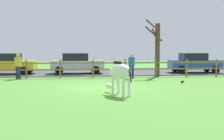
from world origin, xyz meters
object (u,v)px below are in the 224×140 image
(parked_car_blue, at_px, (194,63))
(visitor_left_of_tree, at_px, (18,65))
(parked_car_yellow, at_px, (8,63))
(crow_on_grass, at_px, (182,82))
(parked_car_silver, at_px, (77,63))
(bare_tree, at_px, (157,48))
(zebra, at_px, (120,73))
(visitor_right_of_tree, at_px, (132,65))

(parked_car_blue, xyz_separation_m, visitor_left_of_tree, (-13.04, -2.96, 0.06))
(parked_car_yellow, bearing_deg, crow_on_grass, -32.83)
(crow_on_grass, height_order, parked_car_blue, parked_car_blue)
(parked_car_blue, bearing_deg, parked_car_silver, 178.50)
(bare_tree, relative_size, parked_car_silver, 1.00)
(parked_car_yellow, relative_size, parked_car_blue, 1.00)
(zebra, height_order, parked_car_silver, parked_car_silver)
(zebra, height_order, parked_car_yellow, parked_car_yellow)
(bare_tree, distance_m, parked_car_silver, 6.25)
(zebra, height_order, parked_car_blue, parked_car_blue)
(parked_car_blue, bearing_deg, visitor_right_of_tree, -149.70)
(parked_car_blue, bearing_deg, bare_tree, -148.94)
(parked_car_blue, relative_size, visitor_right_of_tree, 2.49)
(crow_on_grass, bearing_deg, parked_car_silver, 130.26)
(visitor_left_of_tree, relative_size, visitor_right_of_tree, 1.00)
(zebra, bearing_deg, visitor_right_of_tree, 75.17)
(parked_car_silver, bearing_deg, visitor_right_of_tree, -44.92)
(parked_car_yellow, xyz_separation_m, visitor_left_of_tree, (1.44, -3.40, 0.06))
(parked_car_yellow, bearing_deg, visitor_right_of_tree, -23.42)
(bare_tree, height_order, parked_car_blue, bare_tree)
(bare_tree, xyz_separation_m, parked_car_blue, (3.71, 2.23, -1.16))
(parked_car_blue, height_order, visitor_right_of_tree, visitor_right_of_tree)
(bare_tree, relative_size, visitor_left_of_tree, 2.46)
(zebra, bearing_deg, parked_car_yellow, 124.24)
(zebra, relative_size, visitor_right_of_tree, 1.10)
(parked_car_yellow, relative_size, visitor_left_of_tree, 2.49)
(visitor_right_of_tree, bearing_deg, parked_car_yellow, 156.58)
(parked_car_silver, bearing_deg, zebra, -79.52)
(zebra, bearing_deg, parked_car_silver, 100.48)
(crow_on_grass, bearing_deg, visitor_left_of_tree, 158.91)
(parked_car_yellow, distance_m, parked_car_blue, 14.48)
(parked_car_yellow, bearing_deg, bare_tree, -13.96)
(crow_on_grass, bearing_deg, bare_tree, 92.78)
(visitor_right_of_tree, bearing_deg, zebra, -104.83)
(crow_on_grass, relative_size, parked_car_blue, 0.05)
(parked_car_silver, height_order, visitor_left_of_tree, visitor_left_of_tree)
(parked_car_blue, height_order, visitor_left_of_tree, visitor_left_of_tree)
(crow_on_grass, xyz_separation_m, parked_car_yellow, (-10.98, 7.09, 0.72))
(bare_tree, height_order, parked_car_yellow, bare_tree)
(bare_tree, height_order, visitor_right_of_tree, bare_tree)
(bare_tree, bearing_deg, parked_car_blue, 31.06)
(bare_tree, xyz_separation_m, zebra, (-3.75, -7.64, -1.08))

